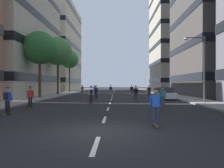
% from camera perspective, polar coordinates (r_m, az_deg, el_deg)
% --- Properties ---
extents(ground_plane, '(181.53, 181.53, 0.00)m').
position_cam_1_polar(ground_plane, '(39.18, 0.23, -2.82)').
color(ground_plane, black).
extents(sidewalk_left, '(3.36, 83.20, 0.14)m').
position_cam_1_polar(sidewalk_left, '(44.18, -12.35, -2.41)').
color(sidewalk_left, gray).
rests_on(sidewalk_left, ground_plane).
extents(sidewalk_right, '(3.36, 83.20, 0.14)m').
position_cam_1_polar(sidewalk_right, '(43.89, 13.06, -2.42)').
color(sidewalk_right, gray).
rests_on(sidewalk_right, ground_plane).
extents(lane_markings, '(0.16, 72.20, 0.01)m').
position_cam_1_polar(lane_markings, '(41.93, 0.29, -2.63)').
color(lane_markings, silver).
rests_on(lane_markings, ground_plane).
extents(building_left_mid, '(13.81, 20.88, 19.13)m').
position_cam_1_polar(building_left_mid, '(40.94, -26.79, 10.88)').
color(building_left_mid, '#BCB29E').
rests_on(building_left_mid, ground_plane).
extents(building_left_far, '(13.81, 22.99, 24.36)m').
position_cam_1_polar(building_left_far, '(65.78, -15.69, 9.06)').
color(building_left_far, '#BCB29E').
rests_on(building_left_far, ground_plane).
extents(building_right_far, '(13.81, 19.04, 33.43)m').
position_cam_1_polar(building_right_far, '(66.27, 16.96, 12.99)').
color(building_right_far, '#B2A893').
rests_on(building_right_far, ground_plane).
extents(parked_car_near, '(1.82, 4.40, 1.52)m').
position_cam_1_polar(parked_car_near, '(28.15, 13.80, -2.52)').
color(parked_car_near, silver).
rests_on(parked_car_near, ground_plane).
extents(street_tree_near, '(4.95, 4.95, 10.03)m').
position_cam_1_polar(street_tree_near, '(39.83, -14.02, 8.29)').
color(street_tree_near, '#4C3823').
rests_on(street_tree_near, sidewalk_left).
extents(street_tree_mid, '(3.98, 3.98, 9.22)m').
position_cam_1_polar(street_tree_mid, '(48.78, -11.12, 6.35)').
color(street_tree_mid, '#4C3823').
rests_on(street_tree_mid, sidewalk_left).
extents(street_tree_far, '(4.43, 4.43, 8.89)m').
position_cam_1_polar(street_tree_far, '(31.19, -18.42, 8.95)').
color(street_tree_far, '#4C3823').
rests_on(street_tree_far, sidewalk_left).
extents(streetlamp_right, '(2.13, 0.30, 6.50)m').
position_cam_1_polar(streetlamp_right, '(23.29, 22.21, 5.42)').
color(streetlamp_right, '#3F3F44').
rests_on(streetlamp_right, sidewalk_right).
extents(skater_0, '(0.56, 0.92, 1.78)m').
position_cam_1_polar(skater_0, '(39.05, -0.32, -1.34)').
color(skater_0, brown).
rests_on(skater_0, ground_plane).
extents(skater_1, '(0.56, 0.92, 1.78)m').
position_cam_1_polar(skater_1, '(15.28, -25.78, -3.49)').
color(skater_1, brown).
rests_on(skater_1, ground_plane).
extents(skater_2, '(0.57, 0.92, 1.78)m').
position_cam_1_polar(skater_2, '(50.55, -4.56, -1.03)').
color(skater_2, brown).
rests_on(skater_2, ground_plane).
extents(skater_3, '(0.56, 0.92, 1.78)m').
position_cam_1_polar(skater_3, '(32.19, 9.71, -1.69)').
color(skater_3, brown).
rests_on(skater_3, ground_plane).
extents(skater_4, '(0.56, 0.92, 1.78)m').
position_cam_1_polar(skater_4, '(27.84, -4.22, -1.89)').
color(skater_4, brown).
rests_on(skater_4, ground_plane).
extents(skater_5, '(0.56, 0.92, 1.78)m').
position_cam_1_polar(skater_5, '(37.83, 5.18, -1.43)').
color(skater_5, brown).
rests_on(skater_5, ground_plane).
extents(skater_6, '(0.55, 0.91, 1.78)m').
position_cam_1_polar(skater_6, '(10.19, 11.43, -5.41)').
color(skater_6, brown).
rests_on(skater_6, ground_plane).
extents(skater_7, '(0.54, 0.90, 1.78)m').
position_cam_1_polar(skater_7, '(24.72, 6.26, -2.21)').
color(skater_7, brown).
rests_on(skater_7, ground_plane).
extents(skater_8, '(0.56, 0.92, 1.78)m').
position_cam_1_polar(skater_8, '(21.44, -5.50, -2.47)').
color(skater_8, brown).
rests_on(skater_8, ground_plane).
extents(skater_9, '(0.55, 0.92, 1.78)m').
position_cam_1_polar(skater_9, '(43.06, -7.83, -1.21)').
color(skater_9, brown).
rests_on(skater_9, ground_plane).
extents(skater_10, '(0.55, 0.92, 1.78)m').
position_cam_1_polar(skater_10, '(18.68, -20.65, -2.94)').
color(skater_10, brown).
rests_on(skater_10, ground_plane).
extents(skater_11, '(0.56, 0.92, 1.78)m').
position_cam_1_polar(skater_11, '(17.15, 13.20, -3.10)').
color(skater_11, brown).
rests_on(skater_11, ground_plane).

